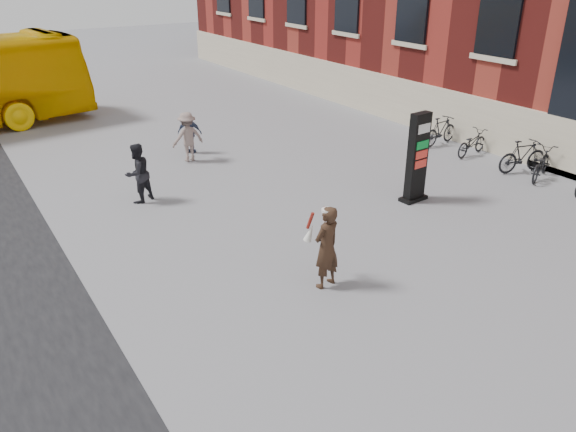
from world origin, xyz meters
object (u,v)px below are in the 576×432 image
woman (326,246)px  bike_4 (541,164)px  pedestrian_a (138,173)px  bike_6 (472,143)px  pedestrian_b (188,137)px  pedestrian_c (190,133)px  info_pylon (417,158)px  bike_7 (441,131)px  bike_5 (523,156)px

woman → bike_4: woman is taller
pedestrian_a → bike_6: size_ratio=1.01×
pedestrian_b → bike_4: 11.28m
pedestrian_b → bike_6: size_ratio=1.00×
bike_6 → pedestrian_c: bearing=46.1°
info_pylon → pedestrian_a: info_pylon is taller
bike_7 → pedestrian_c: bearing=56.4°
woman → pedestrian_a: woman is taller
info_pylon → bike_5: 4.59m
bike_5 → bike_7: bike_5 is taller
woman → bike_6: 10.24m
pedestrian_a → pedestrian_c: 4.40m
info_pylon → pedestrian_c: (-3.56, 7.33, -0.53)m
woman → pedestrian_c: bearing=-109.6°
bike_4 → bike_5: bearing=-22.0°
pedestrian_c → bike_6: (8.09, -5.47, -0.29)m
pedestrian_a → bike_4: bearing=131.8°
bike_6 → bike_7: 1.44m
pedestrian_c → pedestrian_a: bearing=88.3°
info_pylon → pedestrian_b: 7.70m
woman → pedestrian_b: 8.97m
bike_4 → pedestrian_b: bearing=26.7°
bike_4 → bike_5: size_ratio=1.02×
woman → bike_5: bearing=-179.3°
info_pylon → bike_7: (4.53, 3.30, -0.74)m
pedestrian_a → bike_5: bearing=134.8°
info_pylon → pedestrian_b: (-3.95, 6.60, -0.43)m
pedestrian_c → bike_4: pedestrian_c is taller
pedestrian_c → bike_4: size_ratio=0.80×
bike_7 → bike_4: bearing=172.9°
info_pylon → bike_5: size_ratio=1.42×
pedestrian_b → info_pylon: bearing=120.6°
bike_6 → bike_7: (0.00, 1.44, 0.08)m
woman → pedestrian_c: size_ratio=1.24×
woman → bike_5: size_ratio=1.02×
pedestrian_c → bike_7: 9.05m
pedestrian_b → bike_5: size_ratio=0.94×
pedestrian_b → pedestrian_c: bearing=-118.1°
bike_6 → bike_4: bearing=170.2°
info_pylon → bike_6: bearing=18.1°
pedestrian_b → bike_5: pedestrian_b is taller
info_pylon → pedestrian_c: 8.17m
bike_5 → bike_6: 2.04m
bike_6 → pedestrian_b: bearing=51.0°
woman → bike_7: 10.90m
pedestrian_a → bike_4: 12.11m
info_pylon → bike_7: size_ratio=1.46×
info_pylon → pedestrian_b: size_ratio=1.52×
woman → pedestrian_b: woman is taller
pedestrian_b → bike_5: bearing=141.1°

